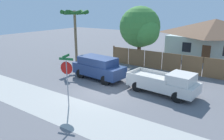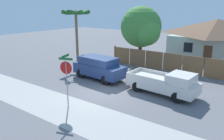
{
  "view_description": "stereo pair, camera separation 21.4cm",
  "coord_description": "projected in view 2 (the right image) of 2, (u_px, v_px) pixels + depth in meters",
  "views": [
    {
      "loc": [
        9.09,
        -11.99,
        5.98
      ],
      "look_at": [
        0.4,
        0.61,
        1.6
      ],
      "focal_mm": 35.0,
      "sensor_mm": 36.0,
      "label": 1
    },
    {
      "loc": [
        9.26,
        -11.87,
        5.98
      ],
      "look_at": [
        0.4,
        0.61,
        1.6
      ],
      "focal_mm": 35.0,
      "sensor_mm": 36.0,
      "label": 2
    }
  ],
  "objects": [
    {
      "name": "palm_tree",
      "position": [
        76.0,
        18.0,
        23.15
      ],
      "size": [
        2.84,
        3.05,
        5.78
      ],
      "color": "brown",
      "rests_on": "ground"
    },
    {
      "name": "stop_sign",
      "position": [
        66.0,
        72.0,
        13.15
      ],
      "size": [
        0.89,
        0.8,
        3.31
      ],
      "rotation": [
        0.0,
        0.0,
        0.31
      ],
      "color": "gray",
      "rests_on": "ground"
    },
    {
      "name": "wooden_fence",
      "position": [
        182.0,
        64.0,
        20.42
      ],
      "size": [
        15.45,
        0.12,
        1.87
      ],
      "color": "brown",
      "rests_on": "ground"
    },
    {
      "name": "house",
      "position": [
        216.0,
        38.0,
        26.36
      ],
      "size": [
        10.37,
        7.64,
        4.71
      ],
      "color": "#B2C1B7",
      "rests_on": "ground"
    },
    {
      "name": "oak_tree",
      "position": [
        142.0,
        28.0,
        22.76
      ],
      "size": [
        4.5,
        4.29,
        6.18
      ],
      "color": "brown",
      "rests_on": "ground"
    },
    {
      "name": "sidewalk_strip",
      "position": [
        67.0,
        110.0,
        13.28
      ],
      "size": [
        36.0,
        3.2,
        0.01
      ],
      "color": "#A3A39E",
      "rests_on": "ground"
    },
    {
      "name": "ground_plane",
      "position": [
        103.0,
        92.0,
        16.1
      ],
      "size": [
        80.0,
        80.0,
        0.0
      ],
      "primitive_type": "plane",
      "color": "slate"
    },
    {
      "name": "orange_pickup",
      "position": [
        165.0,
        83.0,
        15.44
      ],
      "size": [
        5.15,
        2.34,
        1.72
      ],
      "rotation": [
        0.0,
        0.0,
        -0.08
      ],
      "color": "silver",
      "rests_on": "ground"
    },
    {
      "name": "red_suv",
      "position": [
        99.0,
        67.0,
        18.75
      ],
      "size": [
        4.83,
        2.24,
        1.94
      ],
      "rotation": [
        0.0,
        0.0,
        -0.08
      ],
      "color": "navy",
      "rests_on": "ground"
    }
  ]
}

